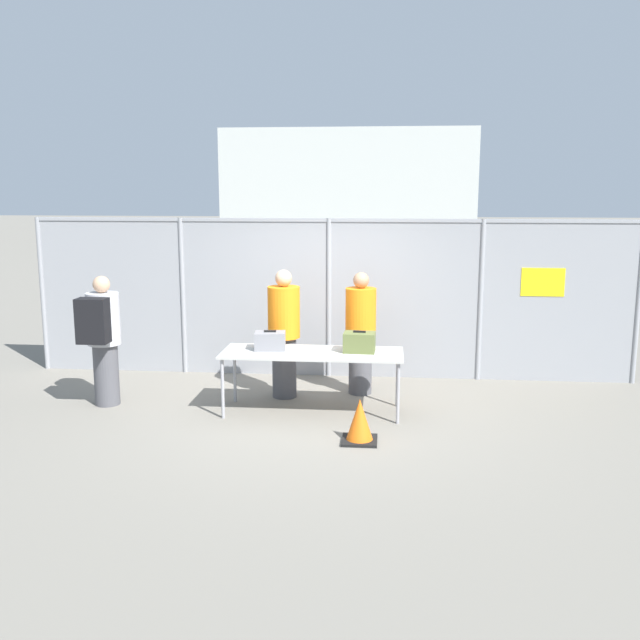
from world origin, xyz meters
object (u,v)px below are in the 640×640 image
(inspection_table, at_px, (312,356))
(security_worker_near, at_px, (284,332))
(suitcase_olive, at_px, (359,342))
(utility_trailer, at_px, (457,331))
(security_worker_far, at_px, (361,332))
(traveler_hooded, at_px, (102,336))
(suitcase_grey, at_px, (270,341))
(traffic_cone, at_px, (360,422))

(inspection_table, relative_size, security_worker_near, 1.30)
(suitcase_olive, height_order, utility_trailer, suitcase_olive)
(inspection_table, distance_m, utility_trailer, 3.79)
(inspection_table, relative_size, security_worker_far, 1.34)
(inspection_table, height_order, utility_trailer, inspection_table)
(traveler_hooded, bearing_deg, security_worker_near, 6.99)
(inspection_table, height_order, suitcase_grey, suitcase_grey)
(security_worker_near, bearing_deg, security_worker_far, -177.23)
(suitcase_olive, bearing_deg, security_worker_near, 151.41)
(inspection_table, xyz_separation_m, suitcase_grey, (-0.53, 0.09, 0.16))
(security_worker_near, bearing_deg, inspection_table, 113.13)
(suitcase_olive, distance_m, security_worker_far, 0.81)
(security_worker_far, xyz_separation_m, traffic_cone, (0.07, -1.88, -0.63))
(traffic_cone, bearing_deg, traveler_hooded, 163.02)
(inspection_table, bearing_deg, suitcase_grey, 170.92)
(security_worker_far, bearing_deg, utility_trailer, -117.56)
(inspection_table, xyz_separation_m, traffic_cone, (0.62, -0.99, -0.49))
(suitcase_olive, distance_m, security_worker_near, 1.15)
(suitcase_olive, bearing_deg, traffic_cone, -87.07)
(traffic_cone, bearing_deg, utility_trailer, 71.27)
(utility_trailer, bearing_deg, suitcase_olive, -115.30)
(security_worker_near, height_order, security_worker_far, security_worker_near)
(security_worker_far, distance_m, traffic_cone, 1.98)
(traveler_hooded, height_order, security_worker_near, security_worker_near)
(inspection_table, xyz_separation_m, suitcase_olive, (0.57, 0.07, 0.17))
(suitcase_grey, xyz_separation_m, suitcase_olive, (1.11, -0.01, 0.01))
(utility_trailer, height_order, traffic_cone, utility_trailer)
(security_worker_near, bearing_deg, utility_trailer, -146.15)
(suitcase_grey, distance_m, security_worker_near, 0.55)
(suitcase_grey, bearing_deg, security_worker_far, 36.38)
(traveler_hooded, bearing_deg, suitcase_olive, -7.41)
(utility_trailer, bearing_deg, inspection_table, -122.66)
(suitcase_grey, bearing_deg, utility_trailer, 50.26)
(suitcase_grey, height_order, traveler_hooded, traveler_hooded)
(security_worker_far, bearing_deg, suitcase_grey, 41.77)
(inspection_table, relative_size, suitcase_grey, 5.50)
(inspection_table, xyz_separation_m, security_worker_far, (0.55, 0.89, 0.14))
(suitcase_grey, distance_m, suitcase_olive, 1.11)
(suitcase_olive, xyz_separation_m, utility_trailer, (1.47, 3.11, -0.46))
(suitcase_olive, bearing_deg, suitcase_grey, 179.39)
(traffic_cone, bearing_deg, inspection_table, 122.22)
(suitcase_olive, relative_size, utility_trailer, 0.10)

